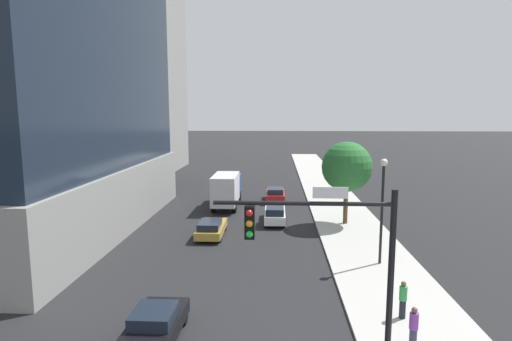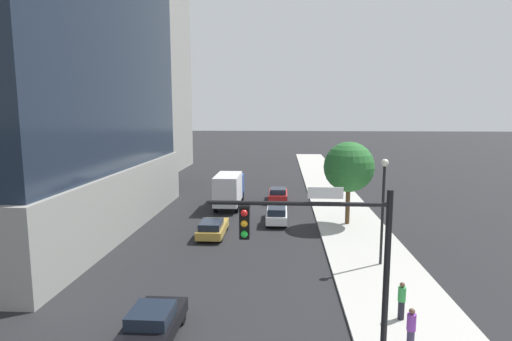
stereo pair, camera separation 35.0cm
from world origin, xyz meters
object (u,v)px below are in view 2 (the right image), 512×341
street_tree (349,167)px  pedestrian_green_shirt (402,300)px  street_lamp (383,197)px  car_black (152,325)px  car_gold (213,228)px  traffic_light_pole (327,253)px  pedestrian_purple_shirt (411,329)px  box_truck (229,188)px  car_red (278,194)px  car_white (277,214)px  construction_building (142,59)px

street_tree → pedestrian_green_shirt: street_tree is taller
street_tree → street_lamp: bearing=-86.3°
pedestrian_green_shirt → car_black: bearing=-167.9°
car_gold → traffic_light_pole: bearing=-68.6°
traffic_light_pole → pedestrian_green_shirt: (3.84, 4.79, -3.77)m
pedestrian_purple_shirt → car_gold: bearing=124.9°
traffic_light_pole → box_truck: size_ratio=0.94×
pedestrian_green_shirt → street_lamp: bearing=84.4°
street_lamp → car_red: 19.28m
street_tree → car_white: bearing=176.3°
street_lamp → pedestrian_purple_shirt: 9.78m
car_gold → pedestrian_green_shirt: pedestrian_green_shirt is taller
street_tree → car_gold: 11.92m
car_white → car_gold: (-4.74, -4.13, -0.10)m
construction_building → street_tree: construction_building is taller
traffic_light_pole → street_lamp: (4.50, 11.50, -0.53)m
traffic_light_pole → street_lamp: traffic_light_pole is taller
traffic_light_pole → car_white: 21.43m
street_tree → car_red: size_ratio=1.56×
street_lamp → pedestrian_green_shirt: 7.48m
car_gold → box_truck: box_truck is taller
car_white → box_truck: (-4.74, 5.49, 1.12)m
pedestrian_green_shirt → car_red: bearing=103.1°
car_white → car_black: size_ratio=1.09×
car_black → car_gold: size_ratio=0.98×
car_red → box_truck: 5.67m
construction_building → street_lamp: bearing=-55.6°
street_lamp → street_tree: street_tree is taller
car_red → pedestrian_purple_shirt: pedestrian_purple_shirt is taller
pedestrian_green_shirt → car_gold: bearing=131.0°
street_tree → car_red: bearing=123.4°
car_gold → pedestrian_purple_shirt: pedestrian_purple_shirt is taller
street_lamp → box_truck: (-11.11, 14.95, -2.38)m
car_red → box_truck: box_truck is taller
car_white → car_black: 19.01m
street_lamp → construction_building: bearing=124.4°
box_truck → pedestrian_purple_shirt: 26.17m
traffic_light_pole → car_red: (-1.88, 29.35, -4.04)m
car_white → pedestrian_purple_shirt: pedestrian_purple_shirt is taller
car_red → box_truck: (-4.74, -2.90, 1.13)m
construction_building → car_white: (21.99, -31.93, -16.82)m
street_lamp → street_tree: 9.12m
pedestrian_green_shirt → pedestrian_purple_shirt: 2.49m
street_tree → car_white: street_tree is taller
pedestrian_purple_shirt → pedestrian_green_shirt: bearing=82.1°
pedestrian_green_shirt → pedestrian_purple_shirt: bearing=-97.9°
construction_building → pedestrian_purple_shirt: 59.83m
construction_building → pedestrian_purple_shirt: construction_building is taller
car_red → pedestrian_purple_shirt: size_ratio=2.51×
street_lamp → car_red: (-6.38, 17.85, -3.52)m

